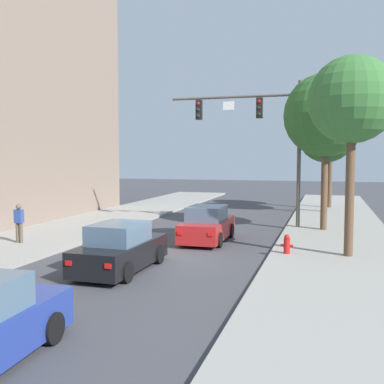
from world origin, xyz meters
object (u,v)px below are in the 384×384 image
street_tree_third (326,134)px  traffic_signal_mast (261,127)px  street_tree_second (326,115)px  pedestrian_sidewalk_left_walker (19,221)px  street_tree_farthest (331,129)px  street_tree_nearest (352,101)px  car_lead_red (207,225)px  car_following_black (121,249)px  fire_hydrant (287,244)px

street_tree_third → traffic_signal_mast: bearing=-113.7°
street_tree_second → traffic_signal_mast: bearing=171.0°
pedestrian_sidewalk_left_walker → street_tree_farthest: 22.62m
traffic_signal_mast → street_tree_nearest: (4.18, -6.62, 0.39)m
traffic_signal_mast → car_lead_red: (-1.70, -4.51, -4.64)m
street_tree_nearest → street_tree_third: street_tree_nearest is taller
traffic_signal_mast → car_following_black: size_ratio=1.76×
street_tree_nearest → street_tree_third: size_ratio=1.02×
car_following_black → street_tree_second: bearing=57.5°
street_tree_second → street_tree_farthest: street_tree_second is taller
street_tree_second → street_tree_nearest: bearing=-81.4°
car_following_black → street_tree_third: (6.37, 17.97, 4.58)m
street_tree_nearest → fire_hydrant: bearing=-173.5°
street_tree_second → street_tree_farthest: 10.83m
street_tree_third → street_tree_farthest: street_tree_farthest is taller
fire_hydrant → street_tree_nearest: bearing=6.5°
car_following_black → street_tree_nearest: 9.65m
car_following_black → street_tree_farthest: street_tree_farthest is taller
street_tree_third → street_tree_farthest: (0.28, 2.82, 0.49)m
traffic_signal_mast → street_tree_nearest: 7.84m
traffic_signal_mast → street_tree_nearest: bearing=-57.7°
street_tree_farthest → fire_hydrant: bearing=-95.2°
fire_hydrant → street_tree_farthest: bearing=84.8°
street_tree_nearest → street_tree_farthest: size_ratio=1.00×
street_tree_nearest → traffic_signal_mast: bearing=122.3°
car_following_black → street_tree_farthest: bearing=72.3°
traffic_signal_mast → street_tree_third: bearing=66.3°
fire_hydrant → traffic_signal_mast: bearing=106.2°
traffic_signal_mast → car_lead_red: size_ratio=1.76×
car_lead_red → street_tree_second: street_tree_second is taller
street_tree_nearest → street_tree_second: bearing=98.6°
street_tree_third → fire_hydrant: bearing=-95.1°
traffic_signal_mast → fire_hydrant: 8.64m
traffic_signal_mast → car_following_black: 11.87m
pedestrian_sidewalk_left_walker → fire_hydrant: pedestrian_sidewalk_left_walker is taller
car_following_black → pedestrian_sidewalk_left_walker: pedestrian_sidewalk_left_walker is taller
traffic_signal_mast → street_tree_third: traffic_signal_mast is taller
car_lead_red → street_tree_second: (4.96, 4.00, 5.08)m
fire_hydrant → street_tree_farthest: 18.04m
fire_hydrant → street_tree_nearest: (2.19, 0.25, 5.24)m
car_lead_red → pedestrian_sidewalk_left_walker: size_ratio=2.60×
street_tree_second → street_tree_farthest: (0.31, 10.83, -0.02)m
car_lead_red → street_tree_second: 8.15m
car_following_black → fire_hydrant: bearing=35.5°
car_lead_red → fire_hydrant: (3.70, -2.35, -0.22)m
car_following_black → street_tree_nearest: size_ratio=0.59×
car_following_black → car_lead_red: bearing=76.9°
fire_hydrant → street_tree_nearest: size_ratio=0.10×
car_lead_red → traffic_signal_mast: bearing=69.4°
street_tree_farthest → car_following_black: bearing=-107.7°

